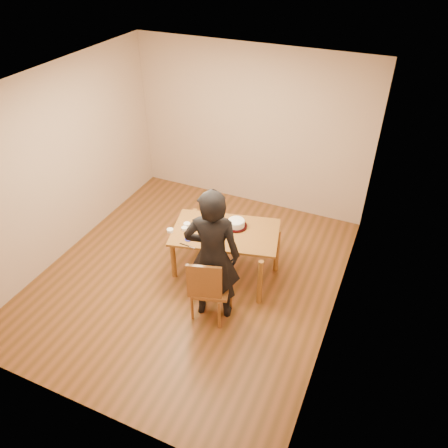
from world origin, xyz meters
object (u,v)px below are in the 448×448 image
at_px(cake_plate, 236,226).
at_px(cake, 236,223).
at_px(person, 212,256).
at_px(dining_chair, 211,287).
at_px(dining_table, 225,232).

distance_m(cake_plate, cake, 0.05).
height_order(cake_plate, person, person).
bearing_deg(dining_chair, person, 73.37).
bearing_deg(person, cake, -103.36).
bearing_deg(dining_table, cake, 45.51).
bearing_deg(dining_chair, dining_table, 84.32).
bearing_deg(cake_plate, cake, 0.00).
bearing_deg(dining_table, person, -91.94).
xyz_separation_m(cake_plate, cake, (0.00, 0.00, 0.05)).
bearing_deg(person, dining_chair, 72.87).
xyz_separation_m(cake, person, (0.06, -0.88, 0.11)).
distance_m(dining_chair, person, 0.47).
relative_size(dining_table, cake_plate, 4.77).
height_order(dining_chair, person, person).
distance_m(dining_chair, cake, 1.00).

